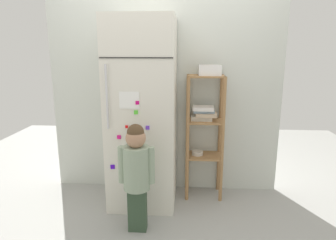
# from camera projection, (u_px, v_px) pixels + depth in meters

# --- Properties ---
(ground_plane) EXTENTS (6.00, 6.00, 0.00)m
(ground_plane) POSITION_uv_depth(u_px,v_px,m) (162.00, 201.00, 3.11)
(ground_plane) COLOR #999993
(kitchen_wall_back) EXTENTS (2.47, 0.03, 2.34)m
(kitchen_wall_back) POSITION_uv_depth(u_px,v_px,m) (165.00, 85.00, 3.19)
(kitchen_wall_back) COLOR silver
(kitchen_wall_back) RESTS_ON ground
(refrigerator) EXTENTS (0.64, 0.65, 1.84)m
(refrigerator) POSITION_uv_depth(u_px,v_px,m) (143.00, 114.00, 2.93)
(refrigerator) COLOR silver
(refrigerator) RESTS_ON ground
(child_standing) EXTENTS (0.31, 0.23, 0.95)m
(child_standing) POSITION_uv_depth(u_px,v_px,m) (136.00, 168.00, 2.49)
(child_standing) COLOR #334934
(child_standing) RESTS_ON ground
(pantry_shelf_unit) EXTENTS (0.38, 0.30, 1.29)m
(pantry_shelf_unit) POSITION_uv_depth(u_px,v_px,m) (204.00, 125.00, 3.08)
(pantry_shelf_unit) COLOR #9E7247
(pantry_shelf_unit) RESTS_ON ground
(fruit_bin) EXTENTS (0.22, 0.20, 0.10)m
(fruit_bin) POSITION_uv_depth(u_px,v_px,m) (209.00, 71.00, 2.96)
(fruit_bin) COLOR white
(fruit_bin) RESTS_ON pantry_shelf_unit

